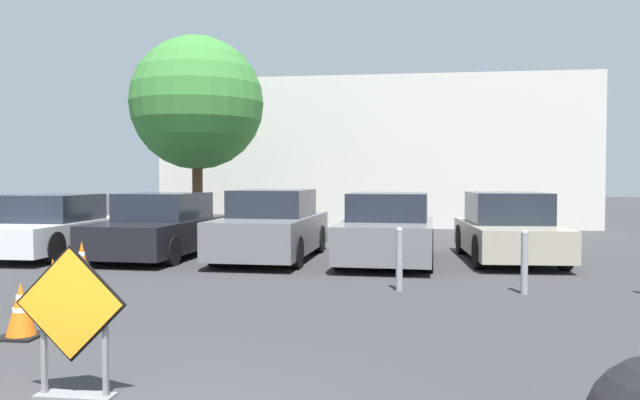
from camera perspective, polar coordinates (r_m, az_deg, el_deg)
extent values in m
plane|color=#333335|center=(14.07, -1.65, -5.47)|extent=(96.00, 96.00, 0.00)
cube|color=black|center=(5.65, -21.81, -8.78)|extent=(0.98, 0.02, 0.98)
cube|color=orange|center=(5.64, -21.89, -8.81)|extent=(0.92, 0.02, 0.92)
cube|color=slate|center=(5.89, -21.48, -16.29)|extent=(0.67, 0.20, 0.02)
cube|color=slate|center=(5.91, -23.92, -12.31)|extent=(0.04, 0.04, 0.80)
cube|color=slate|center=(5.65, -19.02, -12.92)|extent=(0.04, 0.04, 0.80)
cube|color=black|center=(8.14, -25.64, -11.16)|extent=(0.45, 0.45, 0.03)
cone|color=orange|center=(8.08, -25.68, -8.94)|extent=(0.33, 0.33, 0.61)
cylinder|color=white|center=(8.05, -25.69, -8.00)|extent=(0.11, 0.11, 0.06)
cylinder|color=white|center=(8.08, -25.68, -9.02)|extent=(0.19, 0.19, 0.06)
cube|color=black|center=(9.52, -23.18, -9.20)|extent=(0.49, 0.49, 0.03)
cone|color=orange|center=(9.46, -23.21, -7.03)|extent=(0.36, 0.36, 0.70)
cylinder|color=white|center=(9.44, -23.23, -6.11)|extent=(0.11, 0.11, 0.06)
cylinder|color=white|center=(9.46, -23.21, -7.12)|extent=(0.20, 0.20, 0.06)
cube|color=black|center=(10.97, -20.91, -7.69)|extent=(0.45, 0.45, 0.03)
cone|color=orange|center=(10.90, -20.94, -5.56)|extent=(0.33, 0.33, 0.79)
cylinder|color=white|center=(10.88, -20.95, -4.66)|extent=(0.11, 0.11, 0.07)
cylinder|color=white|center=(10.91, -20.94, -5.65)|extent=(0.19, 0.19, 0.07)
cube|color=silver|center=(16.03, -23.17, -2.90)|extent=(1.76, 4.41, 0.62)
cube|color=#1E232D|center=(16.09, -23.00, -0.66)|extent=(1.54, 2.03, 0.63)
cylinder|color=black|center=(14.47, -23.19, -4.04)|extent=(0.20, 0.70, 0.70)
cylinder|color=black|center=(16.86, -18.43, -3.13)|extent=(0.20, 0.70, 0.70)
cylinder|color=black|center=(17.62, -23.14, -2.97)|extent=(0.20, 0.70, 0.70)
cube|color=black|center=(15.00, -14.22, -3.07)|extent=(2.11, 4.56, 0.69)
cube|color=#1E232D|center=(15.06, -14.06, -0.55)|extent=(1.75, 2.14, 0.62)
cylinder|color=black|center=(13.41, -13.42, -4.56)|extent=(0.23, 0.63, 0.62)
cylinder|color=black|center=(14.20, -19.74, -4.26)|extent=(0.23, 0.63, 0.62)
cylinder|color=black|center=(15.96, -9.31, -3.47)|extent=(0.23, 0.63, 0.62)
cylinder|color=black|center=(16.63, -14.86, -3.29)|extent=(0.23, 0.63, 0.62)
cube|color=slate|center=(14.15, -4.43, -3.08)|extent=(2.00, 4.49, 0.78)
cube|color=#1E232D|center=(14.21, -4.33, -0.27)|extent=(1.70, 2.09, 0.60)
cylinder|color=black|center=(12.65, -2.20, -4.80)|extent=(0.22, 0.67, 0.67)
cylinder|color=black|center=(13.11, -9.52, -4.58)|extent=(0.22, 0.67, 0.67)
cylinder|color=black|center=(15.33, -0.08, -3.59)|extent=(0.22, 0.67, 0.67)
cylinder|color=black|center=(15.71, -6.22, -3.46)|extent=(0.22, 0.67, 0.67)
cube|color=slate|center=(13.68, 6.25, -3.40)|extent=(2.09, 4.37, 0.75)
cube|color=#1E232D|center=(13.74, 6.29, -0.58)|extent=(1.76, 2.05, 0.59)
cylinder|color=black|center=(12.35, 9.86, -5.10)|extent=(0.23, 0.63, 0.62)
cylinder|color=black|center=(12.48, 1.79, -4.99)|extent=(0.23, 0.63, 0.62)
cylinder|color=black|center=(14.99, 9.95, -3.83)|extent=(0.23, 0.63, 0.62)
cylinder|color=black|center=(15.11, 3.29, -3.76)|extent=(0.23, 0.63, 0.62)
cube|color=#A39984|center=(14.39, 16.82, -3.32)|extent=(2.03, 4.18, 0.64)
cube|color=#1E232D|center=(14.44, 16.77, -0.68)|extent=(1.70, 1.96, 0.68)
cylinder|color=black|center=(13.39, 21.46, -4.48)|extent=(0.24, 0.71, 0.70)
cylinder|color=black|center=(13.01, 14.35, -4.59)|extent=(0.24, 0.71, 0.70)
cylinder|color=black|center=(15.82, 18.84, -3.46)|extent=(0.24, 0.71, 0.70)
cylinder|color=black|center=(15.51, 12.81, -3.51)|extent=(0.24, 0.71, 0.70)
cylinder|color=gray|center=(10.26, 7.26, -5.54)|extent=(0.11, 0.11, 0.99)
sphere|color=gray|center=(10.20, 7.27, -2.79)|extent=(0.12, 0.12, 0.12)
cylinder|color=gray|center=(10.43, 18.18, -5.56)|extent=(0.11, 0.11, 0.96)
sphere|color=gray|center=(10.38, 18.22, -2.92)|extent=(0.12, 0.12, 0.12)
cube|color=beige|center=(25.11, 5.06, 4.20)|extent=(16.08, 5.00, 5.55)
cylinder|color=#513823|center=(19.42, -11.13, 0.42)|extent=(0.32, 0.32, 2.59)
sphere|color=#387A33|center=(19.54, -11.19, 8.69)|extent=(4.04, 4.04, 4.04)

